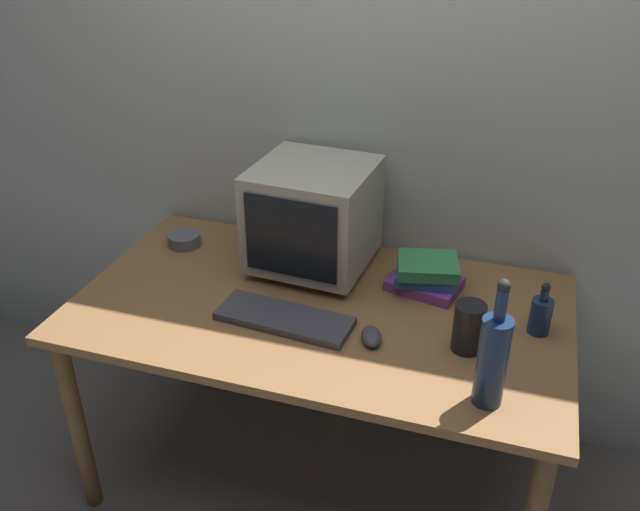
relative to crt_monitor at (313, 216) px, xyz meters
name	(u,v)px	position (x,y,z in m)	size (l,w,h in m)	color
ground_plane	(320,471)	(0.10, -0.23, -0.94)	(6.00, 6.00, 0.00)	slate
back_wall	(364,106)	(0.10, 0.27, 0.31)	(4.00, 0.08, 2.50)	beige
desk	(320,326)	(0.10, -0.23, -0.27)	(1.56, 0.87, 0.74)	olive
crt_monitor	(313,216)	(0.00, 0.00, 0.00)	(0.40, 0.41, 0.37)	#B2AD9E
keyboard	(284,318)	(0.02, -0.35, -0.18)	(0.42, 0.15, 0.02)	#3F3F47
computer_mouse	(371,336)	(0.30, -0.37, -0.17)	(0.06, 0.10, 0.04)	#3F3F47
bottle_tall	(493,358)	(0.65, -0.53, -0.05)	(0.08, 0.08, 0.37)	navy
bottle_short	(541,314)	(0.77, -0.17, -0.13)	(0.06, 0.06, 0.17)	navy
book_stack	(426,275)	(0.40, -0.03, -0.14)	(0.25, 0.21, 0.11)	#843893
cd_spindle	(184,239)	(-0.50, 0.00, -0.17)	(0.12, 0.12, 0.04)	#595B66
metal_canister	(469,327)	(0.57, -0.32, -0.12)	(0.09, 0.09, 0.15)	black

